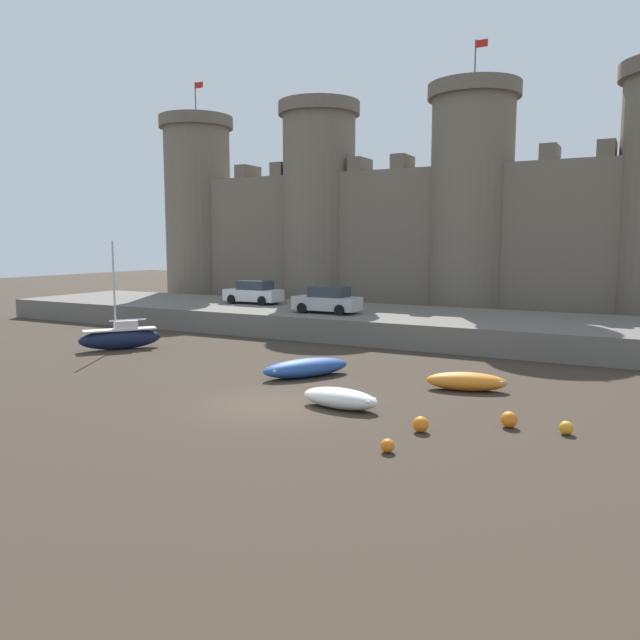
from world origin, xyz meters
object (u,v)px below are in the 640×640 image
(rowboat_midflat_centre, at_px, (340,398))
(rowboat_foreground_right, at_px, (466,381))
(mooring_buoy_off_centre, at_px, (388,446))
(car_quay_centre_east, at_px, (327,300))
(car_quay_east, at_px, (254,293))
(mooring_buoy_near_channel, at_px, (566,428))
(mooring_buoy_mid_mud, at_px, (509,420))
(sailboat_near_channel_right, at_px, (121,337))
(mooring_buoy_near_shore, at_px, (421,424))
(rowboat_near_channel_left, at_px, (306,367))

(rowboat_midflat_centre, relative_size, rowboat_foreground_right, 0.90)
(mooring_buoy_off_centre, xyz_separation_m, car_quay_centre_east, (-11.28, 18.36, 1.98))
(rowboat_foreground_right, relative_size, car_quay_east, 0.78)
(mooring_buoy_near_channel, bearing_deg, mooring_buoy_mid_mud, -177.43)
(car_quay_centre_east, bearing_deg, mooring_buoy_off_centre, -58.44)
(mooring_buoy_near_channel, bearing_deg, mooring_buoy_off_centre, -135.90)
(sailboat_near_channel_right, xyz_separation_m, car_quay_centre_east, (7.54, 9.58, 1.52))
(mooring_buoy_near_shore, bearing_deg, car_quay_east, 134.67)
(car_quay_centre_east, bearing_deg, mooring_buoy_mid_mud, -46.43)
(rowboat_midflat_centre, distance_m, rowboat_foreground_right, 5.61)
(sailboat_near_channel_right, relative_size, rowboat_foreground_right, 1.79)
(sailboat_near_channel_right, distance_m, mooring_buoy_near_channel, 23.43)
(rowboat_foreground_right, height_order, mooring_buoy_mid_mud, rowboat_foreground_right)
(mooring_buoy_off_centre, relative_size, mooring_buoy_near_channel, 0.94)
(mooring_buoy_near_channel, bearing_deg, car_quay_east, 142.86)
(car_quay_east, bearing_deg, sailboat_near_channel_right, -91.10)
(rowboat_near_channel_left, distance_m, rowboat_foreground_right, 6.73)
(mooring_buoy_off_centre, height_order, car_quay_centre_east, car_quay_centre_east)
(sailboat_near_channel_right, bearing_deg, mooring_buoy_mid_mud, -12.87)
(sailboat_near_channel_right, xyz_separation_m, rowboat_foreground_right, (18.84, -0.66, -0.28))
(mooring_buoy_near_shore, xyz_separation_m, car_quay_centre_east, (-11.48, 16.17, 1.93))
(car_quay_centre_east, bearing_deg, mooring_buoy_near_channel, -43.03)
(car_quay_east, bearing_deg, car_quay_centre_east, -21.10)
(mooring_buoy_near_channel, height_order, car_quay_centre_east, car_quay_centre_east)
(mooring_buoy_off_centre, height_order, mooring_buoy_mid_mud, mooring_buoy_mid_mud)
(mooring_buoy_near_channel, bearing_deg, mooring_buoy_near_shore, -155.25)
(sailboat_near_channel_right, height_order, car_quay_centre_east, sailboat_near_channel_right)
(rowboat_midflat_centre, xyz_separation_m, mooring_buoy_near_channel, (7.26, 0.50, -0.16))
(rowboat_near_channel_left, distance_m, mooring_buoy_near_shore, 8.61)
(car_quay_east, bearing_deg, rowboat_foreground_right, -35.07)
(rowboat_near_channel_left, bearing_deg, car_quay_centre_east, 112.84)
(rowboat_midflat_centre, xyz_separation_m, car_quay_centre_east, (-8.13, 14.87, 1.80))
(car_quay_east, distance_m, car_quay_centre_east, 7.82)
(rowboat_near_channel_left, bearing_deg, mooring_buoy_near_channel, -17.51)
(rowboat_foreground_right, xyz_separation_m, mooring_buoy_mid_mud, (2.43, -4.20, -0.12))
(mooring_buoy_near_channel, distance_m, car_quay_centre_east, 21.15)
(car_quay_centre_east, bearing_deg, rowboat_foreground_right, -42.17)
(mooring_buoy_near_shore, distance_m, car_quay_centre_east, 19.93)
(mooring_buoy_near_shore, bearing_deg, rowboat_foreground_right, 91.63)
(mooring_buoy_near_shore, height_order, car_quay_east, car_quay_east)
(mooring_buoy_off_centre, relative_size, mooring_buoy_near_shore, 0.79)
(sailboat_near_channel_right, distance_m, rowboat_midflat_centre, 16.54)
(rowboat_foreground_right, bearing_deg, rowboat_near_channel_left, -173.81)
(rowboat_near_channel_left, distance_m, car_quay_centre_east, 12.03)
(rowboat_near_channel_left, height_order, mooring_buoy_off_centre, rowboat_near_channel_left)
(mooring_buoy_off_centre, bearing_deg, sailboat_near_channel_right, 154.99)
(rowboat_midflat_centre, bearing_deg, mooring_buoy_near_shore, -21.34)
(sailboat_near_channel_right, xyz_separation_m, car_quay_east, (0.24, 12.40, 1.52))
(mooring_buoy_near_shore, bearing_deg, car_quay_centre_east, 125.36)
(sailboat_near_channel_right, xyz_separation_m, rowboat_near_channel_left, (12.16, -1.39, -0.25))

